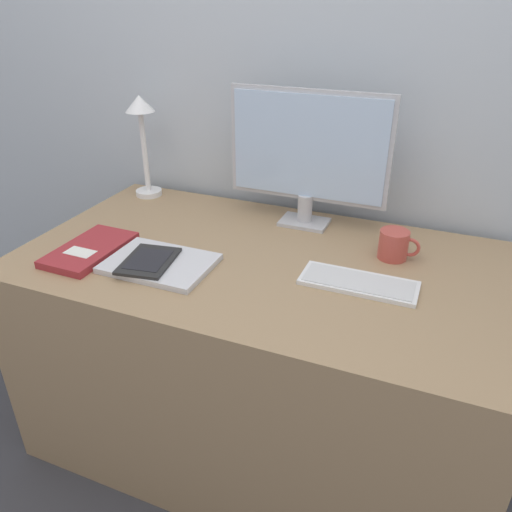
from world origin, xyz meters
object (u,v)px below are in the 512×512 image
(keyboard, at_px, (359,283))
(desk_lamp, at_px, (142,129))
(coffee_mug, at_px, (394,245))
(monitor, at_px, (308,153))
(ereader, at_px, (149,261))
(laptop, at_px, (160,263))
(notebook, at_px, (90,250))

(keyboard, distance_m, desk_lamp, 0.98)
(desk_lamp, bearing_deg, coffee_mug, -9.83)
(monitor, bearing_deg, ereader, -124.59)
(laptop, height_order, desk_lamp, desk_lamp)
(desk_lamp, bearing_deg, keyboard, -21.82)
(laptop, bearing_deg, monitor, 56.27)
(monitor, height_order, laptop, monitor)
(keyboard, bearing_deg, desk_lamp, 158.18)
(keyboard, xyz_separation_m, ereader, (-0.57, -0.13, 0.01))
(laptop, bearing_deg, ereader, -139.64)
(monitor, bearing_deg, desk_lamp, 177.45)
(desk_lamp, bearing_deg, notebook, -77.74)
(monitor, distance_m, coffee_mug, 0.39)
(monitor, bearing_deg, laptop, -123.73)
(desk_lamp, height_order, coffee_mug, desk_lamp)
(coffee_mug, bearing_deg, ereader, -152.86)
(laptop, height_order, ereader, ereader)
(laptop, bearing_deg, desk_lamp, 126.06)
(laptop, height_order, coffee_mug, coffee_mug)
(keyboard, xyz_separation_m, laptop, (-0.55, -0.11, 0.00))
(laptop, relative_size, desk_lamp, 0.80)
(laptop, distance_m, desk_lamp, 0.63)
(monitor, xyz_separation_m, ereader, (-0.32, -0.46, -0.22))
(keyboard, distance_m, notebook, 0.79)
(laptop, bearing_deg, coffee_mug, 26.56)
(monitor, xyz_separation_m, laptop, (-0.29, -0.44, -0.23))
(notebook, bearing_deg, laptop, 2.54)
(monitor, xyz_separation_m, desk_lamp, (-0.63, 0.03, 0.01))
(laptop, bearing_deg, notebook, -177.46)
(coffee_mug, bearing_deg, monitor, 156.57)
(laptop, xyz_separation_m, desk_lamp, (-0.34, 0.47, 0.24))
(ereader, bearing_deg, notebook, 177.55)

